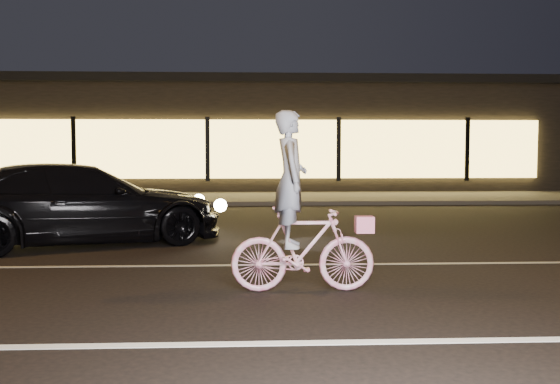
{
  "coord_description": "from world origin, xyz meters",
  "views": [
    {
      "loc": [
        1.48,
        -6.57,
        1.62
      ],
      "look_at": [
        1.82,
        0.6,
        1.12
      ],
      "focal_mm": 40.0,
      "sensor_mm": 36.0,
      "label": 1
    }
  ],
  "objects": [
    {
      "name": "ground",
      "position": [
        0.0,
        0.0,
        0.0
      ],
      "size": [
        90.0,
        90.0,
        0.0
      ],
      "primitive_type": "plane",
      "color": "black",
      "rests_on": "ground"
    },
    {
      "name": "lane_stripe_near",
      "position": [
        0.0,
        -1.5,
        0.0
      ],
      "size": [
        60.0,
        0.12,
        0.01
      ],
      "primitive_type": "cube",
      "color": "silver",
      "rests_on": "ground"
    },
    {
      "name": "lane_stripe_far",
      "position": [
        0.0,
        2.0,
        0.0
      ],
      "size": [
        60.0,
        0.1,
        0.01
      ],
      "primitive_type": "cube",
      "color": "gray",
      "rests_on": "ground"
    },
    {
      "name": "sidewalk",
      "position": [
        0.0,
        13.0,
        0.06
      ],
      "size": [
        30.0,
        4.0,
        0.12
      ],
      "primitive_type": "cube",
      "color": "#383533",
      "rests_on": "ground"
    },
    {
      "name": "storefront",
      "position": [
        0.0,
        18.97,
        2.15
      ],
      "size": [
        25.4,
        8.42,
        4.2
      ],
      "color": "black",
      "rests_on": "ground"
    },
    {
      "name": "cyclist",
      "position": [
        2.03,
        0.38,
        0.73
      ],
      "size": [
        1.63,
        0.56,
        2.05
      ],
      "rotation": [
        0.0,
        0.0,
        1.57
      ],
      "color": "#D9326B",
      "rests_on": "ground"
    },
    {
      "name": "sedan",
      "position": [
        -1.39,
        4.01,
        0.69
      ],
      "size": [
        5.11,
        3.55,
        1.38
      ],
      "rotation": [
        0.0,
        0.0,
        1.95
      ],
      "color": "black",
      "rests_on": "ground"
    }
  ]
}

